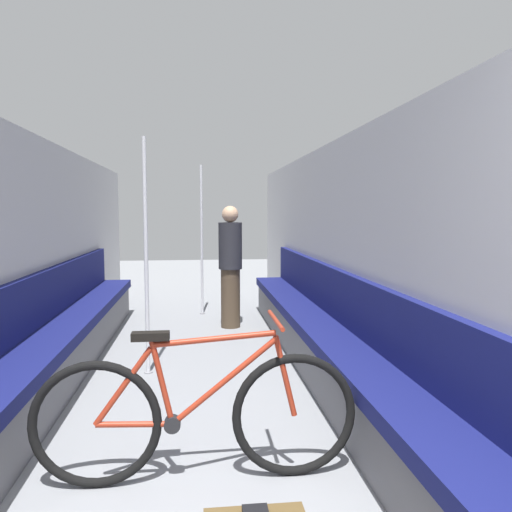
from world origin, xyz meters
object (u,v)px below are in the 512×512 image
object	(u,v)px
bench_seat_row_left	(47,355)
bicycle	(197,416)
grab_pole_far	(202,242)
bench_seat_row_right	(329,346)
grab_pole_near	(146,260)
passenger_standing	(230,265)

from	to	relation	value
bench_seat_row_left	bicycle	size ratio (longest dim) A/B	3.69
bench_seat_row_left	grab_pole_far	distance (m)	3.43
bench_seat_row_right	grab_pole_near	bearing A→B (deg)	164.18
bench_seat_row_left	grab_pole_near	xyz separation A→B (m)	(0.76, 0.45, 0.73)
bench_seat_row_left	passenger_standing	xyz separation A→B (m)	(1.64, 2.21, 0.48)
bench_seat_row_left	grab_pole_far	bearing A→B (deg)	67.39
bicycle	passenger_standing	size ratio (longest dim) A/B	1.14
bench_seat_row_right	bicycle	size ratio (longest dim) A/B	3.69
bench_seat_row_left	grab_pole_far	size ratio (longest dim) A/B	3.05
grab_pole_far	passenger_standing	world-z (taller)	grab_pole_far
bench_seat_row_right	bicycle	world-z (taller)	bench_seat_row_right
bench_seat_row_right	grab_pole_near	xyz separation A→B (m)	(-1.59, 0.45, 0.73)
bicycle	passenger_standing	world-z (taller)	passenger_standing
bench_seat_row_left	passenger_standing	world-z (taller)	passenger_standing
grab_pole_near	passenger_standing	xyz separation A→B (m)	(0.88, 1.75, -0.25)
bench_seat_row_left	bicycle	xyz separation A→B (m)	(1.21, -1.48, 0.05)
bicycle	grab_pole_far	world-z (taller)	grab_pole_far
bicycle	grab_pole_far	size ratio (longest dim) A/B	0.83
bicycle	grab_pole_near	distance (m)	2.09
passenger_standing	grab_pole_near	bearing A→B (deg)	-57.24
bicycle	grab_pole_near	xyz separation A→B (m)	(-0.45, 1.93, 0.67)
bench_seat_row_left	bench_seat_row_right	distance (m)	2.35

